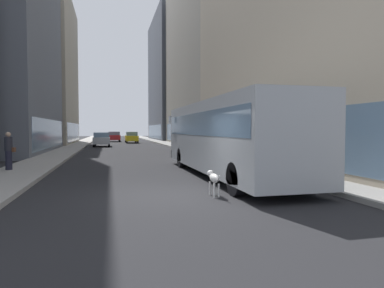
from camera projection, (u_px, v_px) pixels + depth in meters
The scene contains 13 objects.
ground_plane at pixel (125, 144), 43.97m from camera, with size 120.00×120.00×0.00m, color #232326.
sidewalk_left at pixel (79, 144), 42.61m from camera, with size 2.40×110.00×0.15m, color #9E9991.
sidewalk_right at pixel (168, 143), 45.32m from camera, with size 2.40×110.00×0.15m, color gray.
building_left_far at pixel (30, 71), 43.82m from camera, with size 10.60×16.22×19.14m.
building_right_mid at pixel (220, 56), 43.09m from camera, with size 10.50×21.10×22.80m.
building_right_far at pixel (184, 80), 63.85m from camera, with size 11.37×19.59×22.87m.
transit_bus at pixel (225, 134), 14.07m from camera, with size 2.78×11.53×3.05m.
car_yellow_taxi at pixel (131, 137), 49.23m from camera, with size 1.72×4.74×1.62m.
car_silver_sedan at pixel (102, 139), 38.66m from camera, with size 1.85×3.97×1.62m.
car_red_coupe at pixel (114, 137), 54.43m from camera, with size 1.90×4.23×1.62m.
dalmatian_dog at pixel (214, 178), 9.87m from camera, with size 0.22×0.96×0.72m.
pedestrian_with_handbag at pixel (9, 151), 15.01m from camera, with size 0.45×0.34×1.69m.
traffic_light_near at pixel (267, 119), 15.00m from camera, with size 0.24×0.40×3.40m.
Camera 1 is at (-1.91, -9.76, 1.94)m, focal length 31.51 mm.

